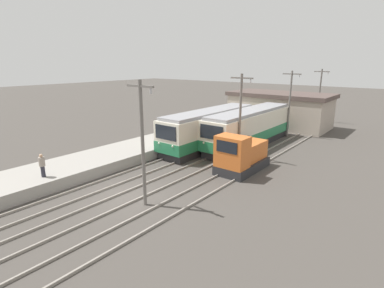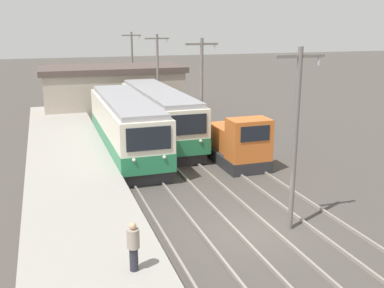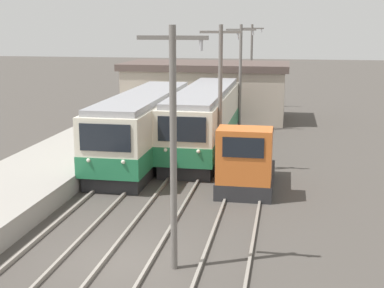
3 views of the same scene
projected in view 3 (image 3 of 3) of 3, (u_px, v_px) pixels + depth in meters
ground_plane at (122, 261)px, 16.64m from camera, size 200.00×200.00×0.00m
track_left at (44, 253)px, 17.07m from camera, size 1.54×60.00×0.14m
track_center at (128, 260)px, 16.59m from camera, size 1.54×60.00×0.14m
track_right at (224, 267)px, 16.07m from camera, size 1.54×60.00×0.14m
commuter_train_left at (144, 130)px, 28.62m from camera, size 2.84×12.65×3.64m
commuter_train_center at (204, 122)px, 30.85m from camera, size 2.84×13.37×3.61m
shunting_locomotive at (247, 162)px, 23.79m from camera, size 2.40×4.74×3.00m
catenary_mast_near at (174, 142)px, 15.31m from camera, size 2.00×0.20×7.21m
catenary_mast_mid at (220, 94)px, 25.59m from camera, size 2.00×0.20×7.21m
catenary_mast_far at (240, 74)px, 35.88m from camera, size 2.00×0.20×7.21m
catenary_mast_distant at (251, 63)px, 46.16m from camera, size 2.00×0.20×7.21m
station_building at (206, 91)px, 41.35m from camera, size 12.60×6.30×4.34m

